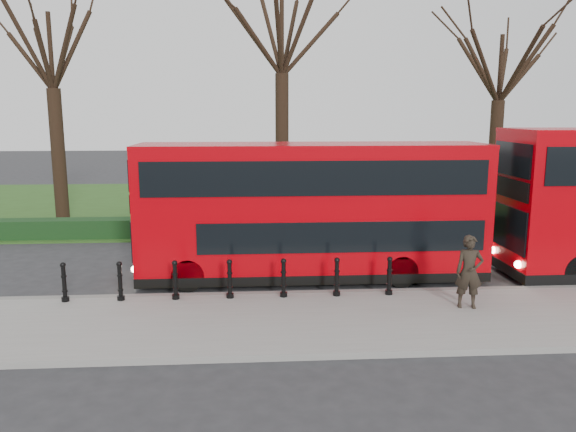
{
  "coord_description": "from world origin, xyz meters",
  "views": [
    {
      "loc": [
        0.58,
        -15.69,
        5.02
      ],
      "look_at": [
        1.65,
        0.5,
        2.0
      ],
      "focal_mm": 35.0,
      "sensor_mm": 36.0,
      "label": 1
    }
  ],
  "objects": [
    {
      "name": "ground",
      "position": [
        0.0,
        0.0,
        0.0
      ],
      "size": [
        120.0,
        120.0,
        0.0
      ],
      "primitive_type": "plane",
      "color": "#28282B",
      "rests_on": "ground"
    },
    {
      "name": "pavement",
      "position": [
        0.0,
        -3.0,
        0.07
      ],
      "size": [
        60.0,
        4.0,
        0.15
      ],
      "primitive_type": "cube",
      "color": "gray",
      "rests_on": "ground"
    },
    {
      "name": "kerb",
      "position": [
        0.0,
        -1.0,
        0.07
      ],
      "size": [
        60.0,
        0.25,
        0.16
      ],
      "primitive_type": "cube",
      "color": "slate",
      "rests_on": "ground"
    },
    {
      "name": "grass_verge",
      "position": [
        0.0,
        15.0,
        0.03
      ],
      "size": [
        60.0,
        18.0,
        0.06
      ],
      "primitive_type": "cube",
      "color": "#2A4C19",
      "rests_on": "ground"
    },
    {
      "name": "hedge",
      "position": [
        0.0,
        6.8,
        0.4
      ],
      "size": [
        60.0,
        0.9,
        0.8
      ],
      "primitive_type": "cube",
      "color": "black",
      "rests_on": "ground"
    },
    {
      "name": "yellow_line_outer",
      "position": [
        0.0,
        -0.7,
        0.01
      ],
      "size": [
        60.0,
        0.1,
        0.01
      ],
      "primitive_type": "cube",
      "color": "yellow",
      "rests_on": "ground"
    },
    {
      "name": "yellow_line_inner",
      "position": [
        0.0,
        -0.5,
        0.01
      ],
      "size": [
        60.0,
        0.1,
        0.01
      ],
      "primitive_type": "cube",
      "color": "yellow",
      "rests_on": "ground"
    },
    {
      "name": "tree_left",
      "position": [
        -8.0,
        10.0,
        7.97
      ],
      "size": [
        7.02,
        7.02,
        10.97
      ],
      "color": "black",
      "rests_on": "ground"
    },
    {
      "name": "tree_mid",
      "position": [
        2.0,
        10.0,
        8.87
      ],
      "size": [
        7.81,
        7.81,
        12.2
      ],
      "color": "black",
      "rests_on": "ground"
    },
    {
      "name": "tree_right",
      "position": [
        12.0,
        10.0,
        7.32
      ],
      "size": [
        6.45,
        6.45,
        10.08
      ],
      "color": "black",
      "rests_on": "ground"
    },
    {
      "name": "bollard_row",
      "position": [
        -0.02,
        -1.35,
        0.65
      ],
      "size": [
        8.72,
        0.15,
        1.0
      ],
      "color": "black",
      "rests_on": "pavement"
    },
    {
      "name": "bus_lead",
      "position": [
        2.38,
        0.77,
        2.06
      ],
      "size": [
        10.29,
        2.37,
        4.09
      ],
      "color": "#AD0008",
      "rests_on": "ground"
    },
    {
      "name": "pedestrian",
      "position": [
        6.0,
        -2.48,
        1.08
      ],
      "size": [
        0.75,
        0.56,
        1.86
      ],
      "primitive_type": "imported",
      "rotation": [
        0.0,
        0.0,
        -0.18
      ],
      "color": "black",
      "rests_on": "pavement"
    }
  ]
}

